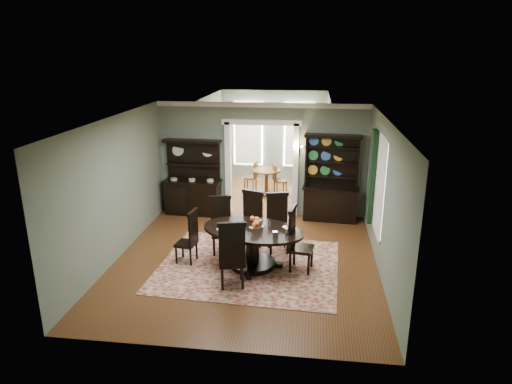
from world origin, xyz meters
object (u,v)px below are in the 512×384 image
dining_table (253,240)px  welsh_dresser (331,190)px  sideboard (193,188)px  parlor_table (266,179)px

dining_table → welsh_dresser: size_ratio=1.07×
sideboard → parlor_table: bearing=48.4°
sideboard → parlor_table: size_ratio=2.35×
sideboard → welsh_dresser: (3.67, -0.01, 0.11)m
dining_table → welsh_dresser: 3.39m
welsh_dresser → parlor_table: 2.66m
sideboard → welsh_dresser: size_ratio=0.90×
dining_table → sideboard: sideboard is taller
sideboard → parlor_table: sideboard is taller
welsh_dresser → parlor_table: (-1.87, 1.87, -0.30)m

